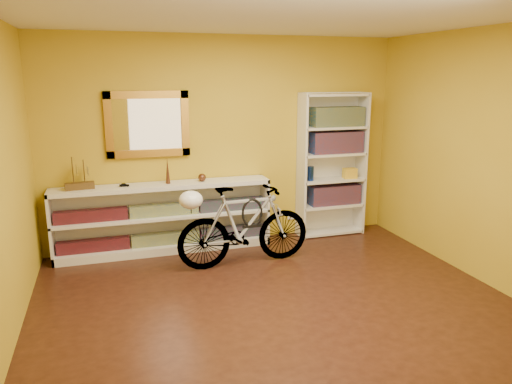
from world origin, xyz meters
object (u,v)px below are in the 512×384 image
object	(u,v)px
console_unit	(164,218)
bicycle	(244,226)
helmet	(191,200)
bookcase	(332,165)

from	to	relation	value
console_unit	bicycle	distance (m)	1.08
console_unit	helmet	size ratio (longest dim) A/B	9.96
bookcase	helmet	distance (m)	2.17
bicycle	helmet	bearing A→B (deg)	90.00
console_unit	bookcase	distance (m)	2.30
bicycle	console_unit	bearing A→B (deg)	46.44
helmet	bookcase	bearing A→B (deg)	20.47
bicycle	helmet	xyz separation A→B (m)	(-0.60, -0.03, 0.35)
console_unit	helmet	bearing A→B (deg)	-74.10
console_unit	helmet	world-z (taller)	helmet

